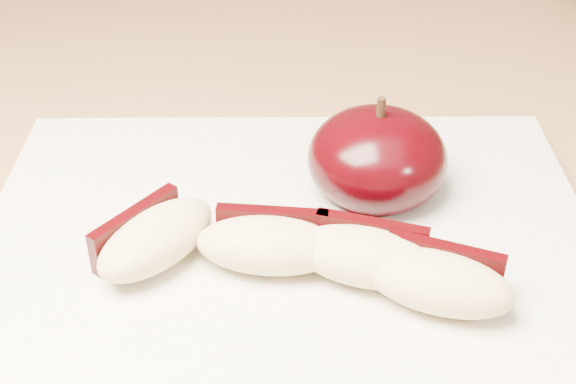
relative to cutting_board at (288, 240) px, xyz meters
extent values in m
cube|color=silver|center=(0.05, 0.83, -0.46)|extent=(2.40, 0.60, 0.90)
cube|color=#AE7E4C|center=(0.05, 0.13, -0.03)|extent=(1.64, 0.64, 0.04)
cube|color=silver|center=(0.00, 0.00, 0.00)|extent=(0.36, 0.29, 0.01)
ellipsoid|color=black|center=(0.06, 0.03, 0.03)|extent=(0.09, 0.09, 0.05)
cylinder|color=black|center=(0.06, 0.03, 0.06)|extent=(0.00, 0.00, 0.01)
ellipsoid|color=#D4BA86|center=(-0.07, -0.01, 0.02)|extent=(0.08, 0.07, 0.03)
cube|color=black|center=(-0.08, 0.00, 0.02)|extent=(0.05, 0.04, 0.02)
ellipsoid|color=#D4BA86|center=(-0.01, -0.03, 0.02)|extent=(0.08, 0.05, 0.03)
cube|color=black|center=(-0.01, -0.01, 0.02)|extent=(0.06, 0.02, 0.02)
ellipsoid|color=#D4BA86|center=(0.03, -0.04, 0.02)|extent=(0.08, 0.06, 0.03)
cube|color=black|center=(0.04, -0.03, 0.02)|extent=(0.05, 0.03, 0.02)
ellipsoid|color=#D4BA86|center=(0.06, -0.07, 0.02)|extent=(0.08, 0.07, 0.03)
cube|color=black|center=(0.07, -0.05, 0.02)|extent=(0.05, 0.04, 0.02)
camera|label=1|loc=(-0.06, -0.33, 0.27)|focal=50.00mm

